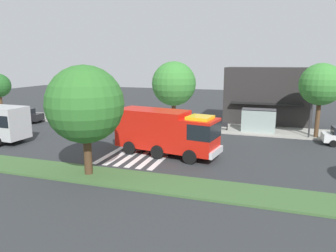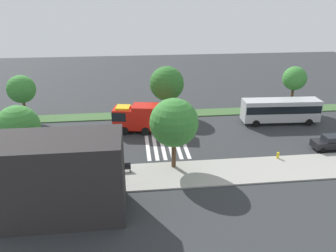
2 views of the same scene
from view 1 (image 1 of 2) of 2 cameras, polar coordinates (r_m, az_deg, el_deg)
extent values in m
plane|color=#2D3033|center=(28.79, -4.29, -3.55)|extent=(120.00, 120.00, 0.00)
cube|color=#9E9B93|center=(37.42, 1.17, 0.16)|extent=(60.00, 5.13, 0.14)
cube|color=#3D6033|center=(21.65, -12.77, -8.83)|extent=(60.00, 3.00, 0.14)
cube|color=silver|center=(29.44, -7.26, -3.26)|extent=(0.45, 12.33, 0.01)
cube|color=silver|center=(29.07, -5.65, -3.41)|extent=(0.45, 12.33, 0.01)
cube|color=silver|center=(28.74, -4.00, -3.56)|extent=(0.45, 12.33, 0.01)
cube|color=silver|center=(28.42, -2.31, -3.71)|extent=(0.45, 12.33, 0.01)
cube|color=silver|center=(28.13, -0.59, -3.87)|extent=(0.45, 12.33, 0.01)
cube|color=silver|center=(27.87, 1.17, -4.02)|extent=(0.45, 12.33, 0.01)
cube|color=red|center=(24.20, 5.84, -1.88)|extent=(2.93, 2.98, 2.70)
cube|color=red|center=(25.96, -2.83, -0.41)|extent=(6.26, 3.55, 3.13)
cube|color=black|center=(23.94, 6.71, -0.72)|extent=(2.24, 2.89, 1.19)
cube|color=silver|center=(24.03, 8.82, -4.77)|extent=(0.67, 2.60, 0.50)
cube|color=yellow|center=(23.89, 5.91, 1.55)|extent=(2.05, 2.09, 0.24)
cylinder|color=black|center=(25.80, 6.33, -4.13)|extent=(1.13, 0.48, 1.10)
cylinder|color=black|center=(23.49, 4.01, -5.68)|extent=(1.13, 0.48, 1.10)
cylinder|color=black|center=(28.15, -4.06, -2.74)|extent=(1.13, 0.48, 1.10)
cylinder|color=black|center=(26.05, -7.06, -3.99)|extent=(1.13, 0.48, 1.10)
cylinder|color=black|center=(26.89, 0.78, -3.40)|extent=(1.13, 0.48, 1.10)
cylinder|color=black|center=(24.68, -1.95, -4.80)|extent=(1.13, 0.48, 1.10)
cube|color=black|center=(43.41, -24.72, 1.59)|extent=(4.54, 1.86, 0.84)
cube|color=black|center=(43.45, -25.02, 2.53)|extent=(2.55, 1.61, 0.59)
cylinder|color=black|center=(43.19, -22.43, 1.17)|extent=(0.65, 0.24, 0.64)
cylinder|color=black|center=(41.86, -23.92, 0.73)|extent=(0.65, 0.24, 0.64)
cylinder|color=black|center=(45.10, -25.36, 1.34)|extent=(0.65, 0.24, 0.64)
cylinder|color=black|center=(43.84, -26.88, 0.93)|extent=(0.65, 0.24, 0.64)
cylinder|color=black|center=(33.47, 27.43, -2.12)|extent=(0.65, 0.24, 0.64)
cylinder|color=black|center=(31.78, 28.03, -2.86)|extent=(0.65, 0.24, 0.64)
cylinder|color=black|center=(33.74, -25.51, -1.53)|extent=(1.01, 0.35, 1.00)
cube|color=#4C4C51|center=(34.70, 16.34, 2.92)|extent=(3.50, 1.40, 0.12)
cube|color=#8C9E99|center=(34.25, 16.19, 0.78)|extent=(3.50, 0.08, 2.40)
cylinder|color=#333338|center=(35.62, 13.54, 1.33)|extent=(0.08, 0.08, 2.40)
cylinder|color=#333338|center=(35.53, 19.01, 0.98)|extent=(0.08, 0.08, 2.40)
cube|color=black|center=(35.13, 9.62, 0.03)|extent=(1.60, 0.50, 0.08)
cube|color=black|center=(34.86, 9.58, 0.39)|extent=(1.60, 0.06, 0.45)
cube|color=black|center=(35.28, 8.45, -0.25)|extent=(0.08, 0.45, 0.37)
cube|color=black|center=(35.08, 10.77, -0.40)|extent=(0.08, 0.45, 0.37)
cylinder|color=#2D2D30|center=(33.73, 24.69, 2.29)|extent=(0.16, 0.16, 5.05)
sphere|color=white|center=(33.45, 25.08, 6.86)|extent=(0.36, 0.36, 0.36)
cube|color=#282626|center=(40.38, 17.67, 5.31)|extent=(10.01, 5.01, 6.89)
cube|color=black|center=(37.57, 17.55, 3.89)|extent=(8.01, 0.80, 0.16)
cylinder|color=#513823|center=(49.07, -28.33, 3.43)|extent=(0.53, 0.53, 3.10)
cylinder|color=#513823|center=(35.53, 1.05, 2.33)|extent=(0.47, 0.47, 3.27)
sphere|color=#387F33|center=(35.14, 1.07, 7.76)|extent=(4.95, 4.95, 4.95)
cylinder|color=#513823|center=(34.31, 25.72, 1.30)|extent=(0.42, 0.42, 3.82)
sphere|color=#387F33|center=(33.93, 26.22, 6.87)|extent=(4.10, 4.10, 4.10)
cylinder|color=#47301E|center=(21.51, -14.50, -4.73)|extent=(0.53, 0.53, 2.94)
sphere|color=#2D6B28|center=(20.85, -14.95, 3.86)|extent=(5.07, 5.07, 5.07)
cylinder|color=gold|center=(40.28, -15.35, 1.18)|extent=(0.28, 0.28, 0.70)
camera|label=2|loc=(64.24, 13.03, 19.94)|focal=34.44mm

